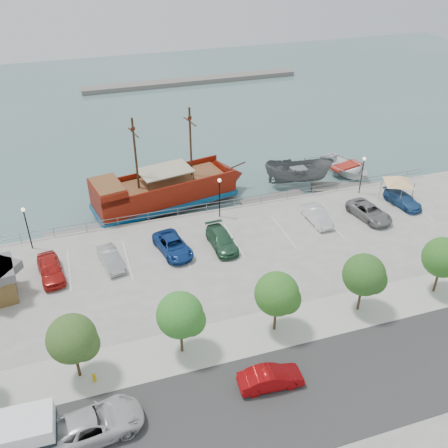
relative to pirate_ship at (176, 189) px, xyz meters
name	(u,v)px	position (x,y,z in m)	size (l,w,h in m)	color
ground	(241,261)	(3.22, -11.99, -1.85)	(160.00, 160.00, 0.00)	#436564
street	(325,388)	(3.22, -27.99, -0.84)	(100.00, 8.00, 0.04)	#373737
sidewalk	(287,326)	(3.22, -21.99, -0.84)	(100.00, 4.00, 0.05)	beige
seawall_railing	(216,206)	(3.22, -4.19, -0.32)	(50.00, 0.06, 1.00)	slate
far_shore	(192,81)	(13.22, 43.01, -1.45)	(40.00, 3.00, 0.80)	slate
pirate_ship	(176,189)	(0.00, 0.00, 0.00)	(17.80, 7.90, 11.05)	maroon
patrol_boat	(298,174)	(14.43, -0.14, -0.34)	(2.95, 7.83, 3.03)	slate
speedboat	(346,168)	(21.23, 0.83, -1.09)	(5.26, 7.37, 1.53)	white
dock_west	(77,233)	(-10.73, -2.79, -1.67)	(6.24, 1.78, 0.36)	gray
dock_mid	(274,200)	(10.30, -2.79, -1.64)	(7.35, 2.10, 0.42)	#6A645E
dock_east	(346,188)	(19.25, -2.79, -1.63)	(7.67, 2.19, 0.44)	#67625A
canopy_tent	(400,176)	(22.12, -7.97, 1.99)	(5.12, 5.12, 3.26)	slate
street_van	(93,425)	(-11.29, -26.72, -0.02)	(2.77, 6.00, 1.67)	silver
street_sedan	(271,378)	(-0.04, -26.66, -0.15)	(1.48, 4.25, 1.40)	#9D090B
fire_hydrant	(94,377)	(-10.88, -22.79, -0.48)	(0.24, 0.24, 0.69)	#DAA508
lamp_post_left	(26,221)	(-14.78, -5.49, 2.09)	(0.36, 0.36, 4.28)	black
lamp_post_mid	(219,191)	(3.22, -5.49, 2.09)	(0.36, 0.36, 4.28)	black
lamp_post_right	(363,169)	(19.22, -5.49, 2.09)	(0.36, 0.36, 4.28)	black
tree_b	(74,340)	(-11.63, -22.06, 2.45)	(3.30, 3.20, 5.00)	#473321
tree_c	(182,316)	(-4.63, -22.06, 2.45)	(3.30, 3.20, 5.00)	#473321
tree_d	(279,295)	(2.37, -22.06, 2.45)	(3.30, 3.20, 5.00)	#473321
tree_e	(366,276)	(9.37, -22.06, 2.45)	(3.30, 3.20, 5.00)	#473321
tree_f	(445,259)	(16.37, -22.06, 2.45)	(3.30, 3.20, 5.00)	#473321
parked_car_a	(50,269)	(-13.21, -10.39, -0.06)	(1.87, 4.65, 1.59)	red
parked_car_b	(111,259)	(-8.21, -10.31, -0.17)	(1.44, 4.12, 1.36)	#A9A9A9
parked_car_c	(173,246)	(-2.64, -10.06, -0.15)	(2.33, 5.05, 1.40)	navy
parked_car_d	(222,240)	(1.81, -10.60, -0.14)	(2.00, 4.91, 1.42)	#2C5A3D
parked_car_f	(317,216)	(12.08, -9.44, -0.14)	(1.51, 4.33, 1.43)	white
parked_car_g	(369,212)	(17.39, -10.36, -0.15)	(2.34, 5.07, 1.41)	gray
parked_car_h	(403,200)	(22.10, -9.20, -0.19)	(1.86, 4.56, 1.32)	#27518A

